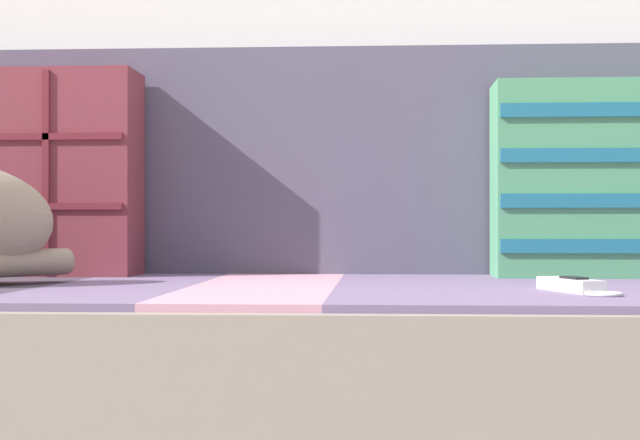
% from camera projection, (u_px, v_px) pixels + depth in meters
% --- Properties ---
extents(couch, '(2.10, 0.90, 0.41)m').
position_uv_depth(couch, '(407.00, 417.00, 1.53)').
color(couch, '#3D3838').
rests_on(couch, ground_plane).
extents(sofa_backrest, '(2.05, 0.14, 0.43)m').
position_uv_depth(sofa_backrest, '(401.00, 162.00, 1.91)').
color(sofa_backrest, '#514C60').
rests_on(sofa_backrest, couch).
extents(throw_pillow_quilted, '(0.44, 0.14, 0.38)m').
position_uv_depth(throw_pillow_quilted, '(20.00, 174.00, 1.81)').
color(throw_pillow_quilted, brown).
rests_on(throw_pillow_quilted, couch).
extents(throw_pillow_striped, '(0.38, 0.14, 0.35)m').
position_uv_depth(throw_pillow_striped, '(601.00, 180.00, 1.75)').
color(throw_pillow_striped, '#4C9366').
rests_on(throw_pillow_striped, couch).
extents(game_remote_near, '(0.09, 0.19, 0.02)m').
position_uv_depth(game_remote_near, '(573.00, 286.00, 1.35)').
color(game_remote_near, white).
rests_on(game_remote_near, couch).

